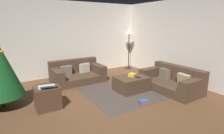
{
  "coord_description": "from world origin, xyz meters",
  "views": [
    {
      "loc": [
        -1.82,
        -3.18,
        1.87
      ],
      "look_at": [
        0.62,
        0.67,
        0.75
      ],
      "focal_mm": 28.97,
      "sensor_mm": 36.0,
      "label": 1
    }
  ],
  "objects_px": {
    "tv_remote": "(138,77)",
    "book_stack": "(144,102)",
    "gift_box": "(132,75)",
    "corner_lamp": "(129,34)",
    "laptop": "(47,86)",
    "side_table": "(48,98)",
    "couch_left": "(77,73)",
    "ottoman": "(131,84)",
    "couch_right": "(172,81)"
  },
  "relations": [
    {
      "from": "gift_box",
      "to": "book_stack",
      "type": "bearing_deg",
      "value": -111.41
    },
    {
      "from": "ottoman",
      "to": "side_table",
      "type": "xyz_separation_m",
      "value": [
        -2.27,
        0.11,
        0.05
      ]
    },
    {
      "from": "laptop",
      "to": "book_stack",
      "type": "bearing_deg",
      "value": -24.5
    },
    {
      "from": "tv_remote",
      "to": "book_stack",
      "type": "height_order",
      "value": "tv_remote"
    },
    {
      "from": "gift_box",
      "to": "corner_lamp",
      "type": "relative_size",
      "value": 0.11
    },
    {
      "from": "gift_box",
      "to": "book_stack",
      "type": "relative_size",
      "value": 0.7
    },
    {
      "from": "laptop",
      "to": "corner_lamp",
      "type": "xyz_separation_m",
      "value": [
        3.74,
        2.0,
        0.87
      ]
    },
    {
      "from": "couch_left",
      "to": "book_stack",
      "type": "xyz_separation_m",
      "value": [
        0.69,
        -2.48,
        -0.22
      ]
    },
    {
      "from": "couch_left",
      "to": "couch_right",
      "type": "distance_m",
      "value": 2.98
    },
    {
      "from": "ottoman",
      "to": "laptop",
      "type": "relative_size",
      "value": 2.13
    },
    {
      "from": "book_stack",
      "to": "side_table",
      "type": "bearing_deg",
      "value": 154.08
    },
    {
      "from": "gift_box",
      "to": "side_table",
      "type": "xyz_separation_m",
      "value": [
        -2.32,
        0.09,
        -0.19
      ]
    },
    {
      "from": "couch_left",
      "to": "ottoman",
      "type": "xyz_separation_m",
      "value": [
        0.98,
        -1.63,
        -0.06
      ]
    },
    {
      "from": "couch_right",
      "to": "corner_lamp",
      "type": "distance_m",
      "value": 2.92
    },
    {
      "from": "laptop",
      "to": "couch_left",
      "type": "bearing_deg",
      "value": 50.62
    },
    {
      "from": "laptop",
      "to": "corner_lamp",
      "type": "relative_size",
      "value": 0.25
    },
    {
      "from": "ottoman",
      "to": "corner_lamp",
      "type": "height_order",
      "value": "corner_lamp"
    },
    {
      "from": "couch_right",
      "to": "laptop",
      "type": "relative_size",
      "value": 3.98
    },
    {
      "from": "couch_right",
      "to": "ottoman",
      "type": "height_order",
      "value": "couch_right"
    },
    {
      "from": "gift_box",
      "to": "corner_lamp",
      "type": "bearing_deg",
      "value": 55.1
    },
    {
      "from": "couch_right",
      "to": "couch_left",
      "type": "bearing_deg",
      "value": 41.31
    },
    {
      "from": "gift_box",
      "to": "couch_left",
      "type": "bearing_deg",
      "value": 122.79
    },
    {
      "from": "corner_lamp",
      "to": "tv_remote",
      "type": "bearing_deg",
      "value": -121.65
    },
    {
      "from": "tv_remote",
      "to": "ottoman",
      "type": "bearing_deg",
      "value": 115.43
    },
    {
      "from": "side_table",
      "to": "book_stack",
      "type": "bearing_deg",
      "value": -25.92
    },
    {
      "from": "gift_box",
      "to": "book_stack",
      "type": "xyz_separation_m",
      "value": [
        -0.34,
        -0.87,
        -0.4
      ]
    },
    {
      "from": "book_stack",
      "to": "couch_left",
      "type": "bearing_deg",
      "value": 105.58
    },
    {
      "from": "laptop",
      "to": "couch_right",
      "type": "bearing_deg",
      "value": -11.04
    },
    {
      "from": "tv_remote",
      "to": "gift_box",
      "type": "bearing_deg",
      "value": 97.87
    },
    {
      "from": "corner_lamp",
      "to": "ottoman",
      "type": "bearing_deg",
      "value": -125.48
    },
    {
      "from": "ottoman",
      "to": "book_stack",
      "type": "relative_size",
      "value": 3.3
    },
    {
      "from": "side_table",
      "to": "ottoman",
      "type": "bearing_deg",
      "value": -2.82
    },
    {
      "from": "couch_right",
      "to": "ottoman",
      "type": "relative_size",
      "value": 1.87
    },
    {
      "from": "gift_box",
      "to": "side_table",
      "type": "bearing_deg",
      "value": 177.89
    },
    {
      "from": "couch_left",
      "to": "book_stack",
      "type": "relative_size",
      "value": 6.0
    },
    {
      "from": "tv_remote",
      "to": "side_table",
      "type": "height_order",
      "value": "side_table"
    },
    {
      "from": "corner_lamp",
      "to": "laptop",
      "type": "bearing_deg",
      "value": -151.87
    },
    {
      "from": "couch_left",
      "to": "ottoman",
      "type": "relative_size",
      "value": 1.82
    },
    {
      "from": "tv_remote",
      "to": "book_stack",
      "type": "bearing_deg",
      "value": -130.36
    },
    {
      "from": "laptop",
      "to": "ottoman",
      "type": "bearing_deg",
      "value": -1.42
    },
    {
      "from": "gift_box",
      "to": "corner_lamp",
      "type": "height_order",
      "value": "corner_lamp"
    },
    {
      "from": "tv_remote",
      "to": "book_stack",
      "type": "xyz_separation_m",
      "value": [
        -0.4,
        -0.7,
        -0.37
      ]
    },
    {
      "from": "ottoman",
      "to": "tv_remote",
      "type": "bearing_deg",
      "value": -53.99
    },
    {
      "from": "couch_left",
      "to": "side_table",
      "type": "xyz_separation_m",
      "value": [
        -1.28,
        -1.52,
        -0.01
      ]
    },
    {
      "from": "couch_right",
      "to": "tv_remote",
      "type": "relative_size",
      "value": 10.43
    },
    {
      "from": "couch_left",
      "to": "couch_right",
      "type": "xyz_separation_m",
      "value": [
        1.99,
        -2.22,
        0.0
      ]
    },
    {
      "from": "gift_box",
      "to": "side_table",
      "type": "distance_m",
      "value": 2.33
    },
    {
      "from": "laptop",
      "to": "book_stack",
      "type": "distance_m",
      "value": 2.24
    },
    {
      "from": "couch_left",
      "to": "book_stack",
      "type": "height_order",
      "value": "couch_left"
    },
    {
      "from": "couch_right",
      "to": "side_table",
      "type": "bearing_deg",
      "value": 77.34
    }
  ]
}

